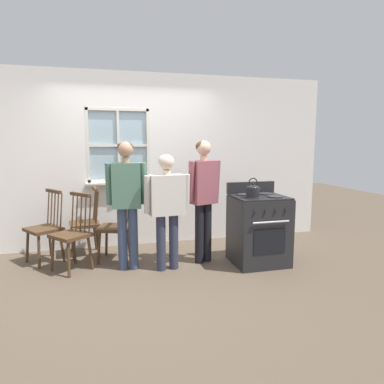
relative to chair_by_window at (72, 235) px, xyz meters
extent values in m
plane|color=brown|center=(0.89, -0.45, -0.46)|extent=(16.00, 16.00, 0.00)
cube|color=white|center=(2.61, 0.95, 0.89)|extent=(2.96, 0.06, 2.70)
cube|color=white|center=(0.66, 0.95, 0.05)|extent=(0.95, 0.06, 1.02)
cube|color=white|center=(0.66, 0.95, 1.96)|extent=(0.95, 0.06, 0.55)
cube|color=silver|center=(0.66, 0.87, 0.55)|extent=(1.01, 0.10, 0.03)
cube|color=#9EB7C6|center=(0.66, 0.96, 1.12)|extent=(0.89, 0.01, 1.07)
cube|color=silver|center=(0.66, 0.93, 1.12)|extent=(0.04, 0.02, 1.13)
cube|color=silver|center=(0.66, 0.93, 1.12)|extent=(0.95, 0.02, 0.04)
cube|color=silver|center=(0.20, 0.93, 1.12)|extent=(0.04, 0.03, 1.13)
cube|color=silver|center=(1.11, 0.93, 1.12)|extent=(0.04, 0.03, 1.13)
cube|color=silver|center=(0.66, 0.93, 1.67)|extent=(0.95, 0.03, 0.04)
cube|color=silver|center=(0.66, 0.93, 0.58)|extent=(0.95, 0.03, 0.04)
cube|color=#4C331E|center=(-0.02, -0.01, 0.00)|extent=(0.58, 0.58, 0.04)
cylinder|color=#4C331E|center=(-0.25, 0.01, -0.24)|extent=(0.09, 0.05, 0.44)
cylinder|color=#4C331E|center=(-0.03, -0.25, -0.24)|extent=(0.05, 0.09, 0.44)
cylinder|color=#4C331E|center=(0.00, 0.22, -0.24)|extent=(0.05, 0.09, 0.44)
cylinder|color=#4C331E|center=(0.21, -0.04, -0.24)|extent=(0.09, 0.05, 0.44)
cylinder|color=#4C331E|center=(0.00, 0.23, 0.25)|extent=(0.06, 0.06, 0.49)
cylinder|color=#4C331E|center=(0.06, 0.16, 0.25)|extent=(0.06, 0.06, 0.49)
cylinder|color=#4C331E|center=(0.11, 0.09, 0.25)|extent=(0.06, 0.06, 0.49)
cylinder|color=#4C331E|center=(0.17, 0.02, 0.25)|extent=(0.06, 0.06, 0.49)
cylinder|color=#4C331E|center=(0.23, -0.04, 0.25)|extent=(0.06, 0.06, 0.49)
cube|color=#4C331E|center=(0.11, 0.09, 0.51)|extent=(0.27, 0.32, 0.04)
cube|color=#4C331E|center=(0.52, 0.24, 0.00)|extent=(0.51, 0.52, 0.04)
cylinder|color=#4C331E|center=(0.42, 0.45, -0.24)|extent=(0.07, 0.08, 0.44)
cylinder|color=#4C331E|center=(0.32, 0.13, -0.24)|extent=(0.08, 0.07, 0.44)
cylinder|color=#4C331E|center=(0.73, 0.35, -0.24)|extent=(0.08, 0.07, 0.44)
cylinder|color=#4C331E|center=(0.63, 0.03, -0.24)|extent=(0.07, 0.08, 0.44)
cylinder|color=#4C331E|center=(0.74, 0.36, 0.25)|extent=(0.07, 0.04, 0.49)
cylinder|color=#4C331E|center=(0.71, 0.28, 0.25)|extent=(0.07, 0.04, 0.49)
cylinder|color=#4C331E|center=(0.69, 0.19, 0.25)|extent=(0.07, 0.04, 0.49)
cylinder|color=#4C331E|center=(0.66, 0.10, 0.25)|extent=(0.07, 0.04, 0.49)
cylinder|color=#4C331E|center=(0.63, 0.02, 0.25)|extent=(0.07, 0.04, 0.49)
cube|color=#4C331E|center=(0.69, 0.19, 0.51)|extent=(0.15, 0.37, 0.04)
cube|color=#4C331E|center=(-0.40, 0.40, 0.00)|extent=(0.57, 0.57, 0.04)
cylinder|color=#4C331E|center=(-0.63, 0.45, -0.24)|extent=(0.09, 0.06, 0.44)
cylinder|color=#4C331E|center=(-0.44, 0.17, -0.24)|extent=(0.06, 0.09, 0.44)
cylinder|color=#4C331E|center=(-0.36, 0.63, -0.24)|extent=(0.06, 0.09, 0.44)
cylinder|color=#4C331E|center=(-0.17, 0.35, -0.24)|extent=(0.09, 0.06, 0.44)
cylinder|color=#4C331E|center=(-0.36, 0.65, 0.25)|extent=(0.07, 0.05, 0.49)
cylinder|color=#4C331E|center=(-0.31, 0.57, 0.25)|extent=(0.07, 0.05, 0.49)
cylinder|color=#4C331E|center=(-0.26, 0.50, 0.25)|extent=(0.07, 0.05, 0.49)
cylinder|color=#4C331E|center=(-0.21, 0.42, 0.25)|extent=(0.07, 0.05, 0.49)
cylinder|color=#4C331E|center=(-0.16, 0.35, 0.25)|extent=(0.07, 0.05, 0.49)
cube|color=#4C331E|center=(-0.26, 0.50, 0.51)|extent=(0.25, 0.34, 0.04)
cube|color=#4C331E|center=(0.12, 0.58, 0.00)|extent=(0.45, 0.47, 0.04)
cylinder|color=#4C331E|center=(-0.06, 0.73, -0.24)|extent=(0.07, 0.07, 0.44)
cylinder|color=#4C331E|center=(-0.02, 0.39, -0.24)|extent=(0.07, 0.07, 0.44)
cylinder|color=#4C331E|center=(0.26, 0.77, -0.24)|extent=(0.07, 0.07, 0.44)
cylinder|color=#4C331E|center=(0.30, 0.43, -0.24)|extent=(0.07, 0.07, 0.44)
cylinder|color=#4C331E|center=(0.27, 0.78, 0.25)|extent=(0.07, 0.03, 0.49)
cylinder|color=#4C331E|center=(0.28, 0.69, 0.25)|extent=(0.07, 0.03, 0.49)
cylinder|color=#4C331E|center=(0.29, 0.60, 0.25)|extent=(0.07, 0.03, 0.49)
cylinder|color=#4C331E|center=(0.30, 0.51, 0.25)|extent=(0.07, 0.03, 0.49)
cylinder|color=#4C331E|center=(0.31, 0.42, 0.25)|extent=(0.07, 0.03, 0.49)
cube|color=#4C331E|center=(0.29, 0.60, 0.51)|extent=(0.09, 0.38, 0.04)
cylinder|color=#384766|center=(0.62, -0.14, -0.06)|extent=(0.12, 0.12, 0.81)
cylinder|color=#384766|center=(0.76, -0.16, -0.06)|extent=(0.12, 0.12, 0.81)
cube|color=#4C7560|center=(0.69, -0.15, 0.63)|extent=(0.38, 0.25, 0.57)
cylinder|color=#4C7560|center=(0.47, -0.15, 0.66)|extent=(0.09, 0.12, 0.53)
cylinder|color=#4C7560|center=(0.90, -0.19, 0.66)|extent=(0.09, 0.12, 0.53)
cylinder|color=tan|center=(0.69, -0.15, 0.95)|extent=(0.10, 0.10, 0.07)
sphere|color=tan|center=(0.69, -0.15, 1.09)|extent=(0.19, 0.19, 0.19)
ellipsoid|color=#332319|center=(0.69, -0.14, 1.10)|extent=(0.20, 0.20, 0.16)
cylinder|color=#2D3347|center=(1.10, -0.30, -0.10)|extent=(0.12, 0.12, 0.72)
cylinder|color=#2D3347|center=(1.26, -0.28, -0.10)|extent=(0.12, 0.12, 0.72)
cube|color=beige|center=(1.18, -0.29, 0.52)|extent=(0.46, 0.25, 0.51)
cylinder|color=beige|center=(0.93, -0.34, 0.54)|extent=(0.09, 0.12, 0.47)
cylinder|color=beige|center=(1.44, -0.28, 0.54)|extent=(0.09, 0.12, 0.47)
cylinder|color=beige|center=(1.18, -0.29, 0.80)|extent=(0.10, 0.10, 0.06)
sphere|color=beige|center=(1.18, -0.29, 0.93)|extent=(0.19, 0.19, 0.19)
ellipsoid|color=silver|center=(1.18, -0.27, 0.95)|extent=(0.20, 0.20, 0.16)
cylinder|color=black|center=(1.65, -0.16, -0.05)|extent=(0.12, 0.12, 0.82)
cylinder|color=black|center=(1.77, -0.11, -0.05)|extent=(0.12, 0.12, 0.82)
cube|color=#934C56|center=(1.71, -0.13, 0.64)|extent=(0.39, 0.31, 0.57)
cylinder|color=#934C56|center=(1.52, -0.22, 0.67)|extent=(0.11, 0.13, 0.53)
cylinder|color=#934C56|center=(1.91, -0.08, 0.67)|extent=(0.11, 0.13, 0.53)
cylinder|color=beige|center=(1.71, -0.13, 0.97)|extent=(0.10, 0.10, 0.07)
sphere|color=beige|center=(1.71, -0.13, 1.10)|extent=(0.19, 0.19, 0.19)
ellipsoid|color=brown|center=(1.70, -0.12, 1.12)|extent=(0.20, 0.20, 0.16)
cube|color=#232326|center=(2.42, -0.37, -0.01)|extent=(0.70, 0.64, 0.90)
cube|color=black|center=(2.42, -0.37, 0.45)|extent=(0.69, 0.61, 0.02)
cylinder|color=#2D2D30|center=(2.26, -0.49, 0.47)|extent=(0.20, 0.20, 0.02)
cylinder|color=#2D2D30|center=(2.58, -0.49, 0.47)|extent=(0.20, 0.20, 0.02)
cylinder|color=#2D2D30|center=(2.26, -0.24, 0.47)|extent=(0.20, 0.20, 0.02)
cylinder|color=#2D2D30|center=(2.58, -0.24, 0.47)|extent=(0.20, 0.20, 0.02)
cube|color=#232326|center=(2.42, -0.08, 0.54)|extent=(0.70, 0.06, 0.16)
cube|color=black|center=(2.42, -0.69, -0.06)|extent=(0.44, 0.01, 0.32)
cylinder|color=silver|center=(2.42, -0.71, 0.19)|extent=(0.49, 0.02, 0.02)
cylinder|color=#232326|center=(2.21, -0.70, 0.33)|extent=(0.04, 0.02, 0.04)
cylinder|color=#232326|center=(2.35, -0.70, 0.33)|extent=(0.04, 0.02, 0.04)
cylinder|color=#232326|center=(2.49, -0.70, 0.33)|extent=(0.04, 0.02, 0.04)
cylinder|color=#232326|center=(2.63, -0.70, 0.33)|extent=(0.04, 0.02, 0.04)
cylinder|color=black|center=(2.26, -0.49, 0.54)|extent=(0.17, 0.17, 0.12)
ellipsoid|color=black|center=(2.26, -0.49, 0.60)|extent=(0.16, 0.16, 0.07)
sphere|color=black|center=(2.26, -0.49, 0.64)|extent=(0.03, 0.03, 0.03)
cylinder|color=black|center=(2.34, -0.49, 0.56)|extent=(0.08, 0.03, 0.07)
torus|color=black|center=(2.26, -0.49, 0.66)|extent=(0.12, 0.01, 0.12)
cylinder|color=#42474C|center=(0.69, 0.86, 0.61)|extent=(0.15, 0.15, 0.09)
cylinder|color=#33261C|center=(0.69, 0.86, 0.64)|extent=(0.13, 0.13, 0.01)
cone|color=#2D7038|center=(0.71, 0.87, 0.72)|extent=(0.05, 0.04, 0.15)
cone|color=#2D7038|center=(0.70, 0.89, 0.68)|extent=(0.04, 0.05, 0.07)
cone|color=#2D7038|center=(0.68, 0.88, 0.71)|extent=(0.07, 0.06, 0.13)
cone|color=#2D7038|center=(0.67, 0.86, 0.71)|extent=(0.05, 0.04, 0.12)
cone|color=#2D7038|center=(0.69, 0.84, 0.68)|extent=(0.04, 0.05, 0.07)
cone|color=#2D7038|center=(0.71, 0.85, 0.72)|extent=(0.07, 0.06, 0.15)
camera|label=1|loc=(0.42, -4.49, 1.17)|focal=32.00mm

